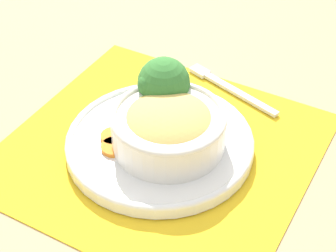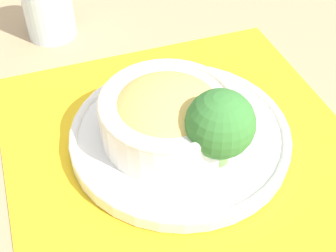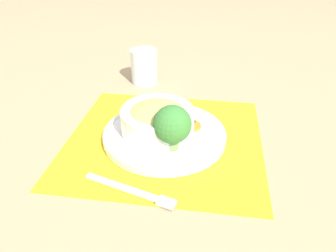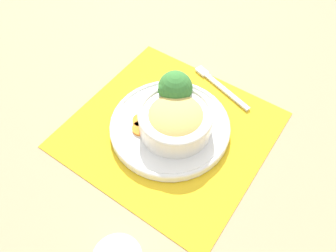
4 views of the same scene
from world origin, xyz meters
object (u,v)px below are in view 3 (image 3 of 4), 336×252
bowl (157,119)px  broccoli_floret (172,125)px  water_glass (144,68)px  fork (138,193)px

bowl → broccoli_floret: broccoli_floret is taller
bowl → water_glass: size_ratio=1.60×
bowl → broccoli_floret: 0.07m
bowl → broccoli_floret: bearing=43.0°
broccoli_floret → fork: bearing=-12.0°
bowl → fork: bowl is taller
bowl → fork: bearing=5.9°
water_glass → fork: bearing=17.5°
fork → bowl: bearing=-164.1°
water_glass → fork: (0.47, 0.15, -0.04)m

